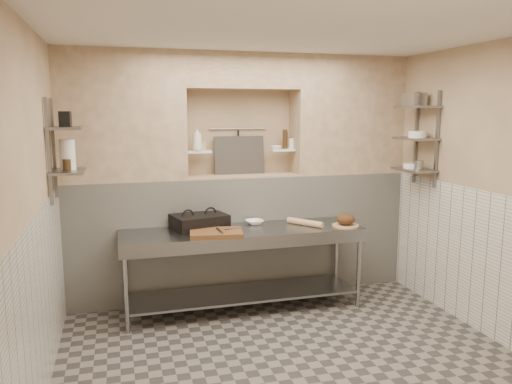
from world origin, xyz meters
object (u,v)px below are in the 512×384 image
object	(u,v)px
bread_loaf	(346,219)
rolling_pin	(305,222)
prep_table	(243,253)
jug_left	(68,155)
bowl_alcove	(276,147)
cutting_board	(216,233)
mixing_bowl	(254,222)
bottle_soap	(197,139)
panini_press	(199,221)

from	to	relation	value
bread_loaf	rolling_pin	bearing A→B (deg)	159.63
prep_table	jug_left	bearing A→B (deg)	-176.92
rolling_pin	jug_left	xyz separation A→B (m)	(-2.42, -0.10, 0.82)
bread_loaf	prep_table	bearing A→B (deg)	172.56
rolling_pin	bowl_alcove	world-z (taller)	bowl_alcove
bowl_alcove	cutting_board	bearing A→B (deg)	-140.46
mixing_bowl	bottle_soap	xyz separation A→B (m)	(-0.58, 0.30, 0.92)
panini_press	bread_loaf	world-z (taller)	panini_press
rolling_pin	bread_loaf	world-z (taller)	bread_loaf
mixing_bowl	bread_loaf	xyz separation A→B (m)	(0.94, -0.37, 0.05)
panini_press	bread_loaf	bearing A→B (deg)	-26.17
prep_table	bowl_alcove	xyz separation A→B (m)	(0.54, 0.55, 1.09)
bowl_alcove	panini_press	bearing A→B (deg)	-159.60
prep_table	bottle_soap	size ratio (longest dim) A/B	9.62
bottle_soap	jug_left	world-z (taller)	bottle_soap
bread_loaf	bowl_alcove	size ratio (longest dim) A/B	1.62
cutting_board	bread_loaf	distance (m)	1.46
mixing_bowl	bowl_alcove	distance (m)	0.94
bottle_soap	jug_left	bearing A→B (deg)	-155.19
rolling_pin	panini_press	bearing A→B (deg)	171.12
panini_press	cutting_board	xyz separation A→B (m)	(0.11, -0.35, -0.05)
rolling_pin	bottle_soap	xyz separation A→B (m)	(-1.10, 0.51, 0.91)
jug_left	mixing_bowl	bearing A→B (deg)	9.34
bowl_alcove	jug_left	distance (m)	2.35
jug_left	prep_table	bearing A→B (deg)	3.08
bottle_soap	jug_left	xyz separation A→B (m)	(-1.32, -0.61, -0.09)
panini_press	bowl_alcove	world-z (taller)	bowl_alcove
panini_press	bottle_soap	xyz separation A→B (m)	(0.05, 0.33, 0.87)
bread_loaf	bowl_alcove	xyz separation A→B (m)	(-0.59, 0.70, 0.75)
mixing_bowl	bread_loaf	world-z (taller)	bread_loaf
bowl_alcove	jug_left	world-z (taller)	jug_left
prep_table	panini_press	world-z (taller)	panini_press
mixing_bowl	rolling_pin	bearing A→B (deg)	-22.08
rolling_pin	jug_left	size ratio (longest dim) A/B	1.58
prep_table	panini_press	bearing A→B (deg)	156.99
cutting_board	mixing_bowl	xyz separation A→B (m)	(0.51, 0.38, 0.00)
prep_table	mixing_bowl	xyz separation A→B (m)	(0.19, 0.22, 0.28)
prep_table	bowl_alcove	distance (m)	1.34
panini_press	bottle_soap	size ratio (longest dim) A/B	2.38
mixing_bowl	cutting_board	bearing A→B (deg)	-143.14
bottle_soap	mixing_bowl	bearing A→B (deg)	-27.11
panini_press	jug_left	distance (m)	1.52
cutting_board	jug_left	bearing A→B (deg)	177.02
bottle_soap	prep_table	bearing A→B (deg)	-52.61
rolling_pin	mixing_bowl	bearing A→B (deg)	157.92
rolling_pin	cutting_board	bearing A→B (deg)	-170.56
mixing_bowl	bottle_soap	size ratio (longest dim) A/B	0.73
bowl_alcove	rolling_pin	bearing A→B (deg)	-72.89
panini_press	bread_loaf	distance (m)	1.60
rolling_pin	bread_loaf	xyz separation A→B (m)	(0.42, -0.15, 0.04)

